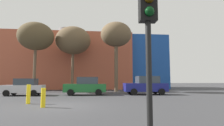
# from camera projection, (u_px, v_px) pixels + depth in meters

# --- Properties ---
(ground_plane) EXTENTS (200.00, 200.00, 0.00)m
(ground_plane) POSITION_uv_depth(u_px,v_px,m) (60.00, 106.00, 10.33)
(ground_plane) COLOR #38383A
(building_backdrop) EXTENTS (36.70, 13.40, 11.66)m
(building_backdrop) POSITION_uv_depth(u_px,v_px,m) (68.00, 63.00, 35.74)
(building_backdrop) COLOR #B2563D
(building_backdrop) RESTS_ON ground_plane
(parked_car_1) EXTENTS (3.79, 1.86, 1.64)m
(parked_car_1) POSITION_uv_depth(u_px,v_px,m) (24.00, 87.00, 17.72)
(parked_car_1) COLOR silver
(parked_car_1) RESTS_ON ground_plane
(parked_car_2) EXTENTS (4.15, 2.04, 1.80)m
(parked_car_2) POSITION_uv_depth(u_px,v_px,m) (86.00, 86.00, 18.34)
(parked_car_2) COLOR #1E662D
(parked_car_2) RESTS_ON ground_plane
(parked_car_3) EXTENTS (4.40, 2.16, 1.91)m
(parked_car_3) POSITION_uv_depth(u_px,v_px,m) (146.00, 85.00, 18.99)
(parked_car_3) COLOR navy
(parked_car_3) RESTS_ON ground_plane
(traffic_light_near_right) EXTENTS (0.37, 0.37, 3.56)m
(traffic_light_near_right) POSITION_uv_depth(u_px,v_px,m) (148.00, 23.00, 3.77)
(traffic_light_near_right) COLOR black
(traffic_light_near_right) RESTS_ON ground_plane
(bare_tree_0) EXTENTS (4.65, 4.65, 9.20)m
(bare_tree_0) POSITION_uv_depth(u_px,v_px,m) (36.00, 37.00, 24.13)
(bare_tree_0) COLOR brown
(bare_tree_0) RESTS_ON ground_plane
(bare_tree_1) EXTENTS (5.14, 5.14, 9.45)m
(bare_tree_1) POSITION_uv_depth(u_px,v_px,m) (73.00, 41.00, 26.91)
(bare_tree_1) COLOR brown
(bare_tree_1) RESTS_ON ground_plane
(bare_tree_2) EXTENTS (4.22, 4.22, 9.46)m
(bare_tree_2) POSITION_uv_depth(u_px,v_px,m) (116.00, 35.00, 24.86)
(bare_tree_2) COLOR brown
(bare_tree_2) RESTS_ON ground_plane
(bollard_yellow_0) EXTENTS (0.24, 0.24, 1.20)m
(bollard_yellow_0) POSITION_uv_depth(u_px,v_px,m) (28.00, 94.00, 11.30)
(bollard_yellow_0) COLOR yellow
(bollard_yellow_0) RESTS_ON ground_plane
(bollard_yellow_1) EXTENTS (0.24, 0.24, 1.04)m
(bollard_yellow_1) POSITION_uv_depth(u_px,v_px,m) (43.00, 98.00, 9.79)
(bollard_yellow_1) COLOR yellow
(bollard_yellow_1) RESTS_ON ground_plane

